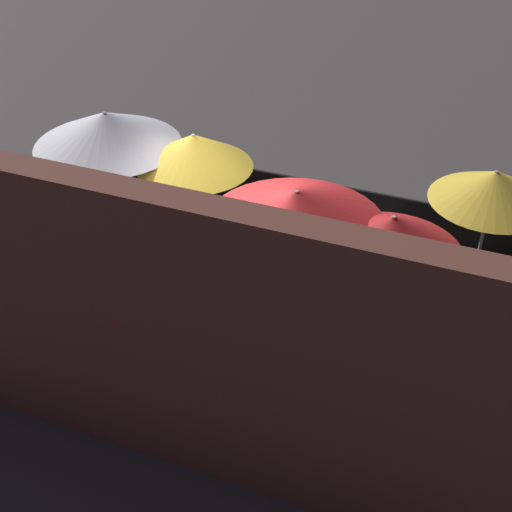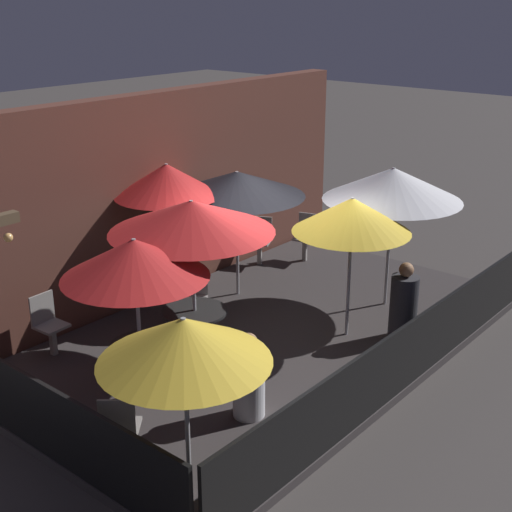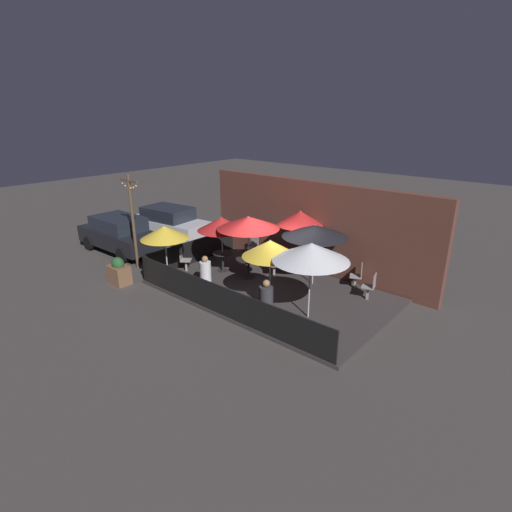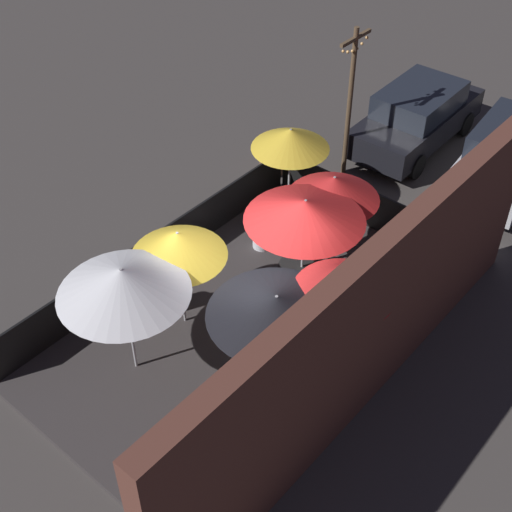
{
  "view_description": "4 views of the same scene",
  "coord_description": "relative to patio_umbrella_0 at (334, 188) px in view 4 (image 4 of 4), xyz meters",
  "views": [
    {
      "loc": [
        -3.67,
        7.49,
        6.81
      ],
      "look_at": [
        -0.61,
        -0.07,
        1.05
      ],
      "focal_mm": 50.0,
      "sensor_mm": 36.0,
      "label": 1
    },
    {
      "loc": [
        -7.77,
        -6.21,
        5.06
      ],
      "look_at": [
        -0.05,
        0.26,
        1.34
      ],
      "focal_mm": 50.0,
      "sensor_mm": 36.0,
      "label": 2
    },
    {
      "loc": [
        7.91,
        -9.96,
        5.99
      ],
      "look_at": [
        -0.68,
        0.03,
        1.2
      ],
      "focal_mm": 28.0,
      "sensor_mm": 36.0,
      "label": 3
    },
    {
      "loc": [
        7.15,
        6.38,
        10.09
      ],
      "look_at": [
        -0.74,
        -0.35,
        1.13
      ],
      "focal_mm": 50.0,
      "sensor_mm": 36.0,
      "label": 4
    }
  ],
  "objects": [
    {
      "name": "dining_table_0",
      "position": [
        0.0,
        0.0,
        -1.32
      ],
      "size": [
        0.75,
        0.75,
        0.75
      ],
      "color": "black",
      "rests_on": "patio_deck"
    },
    {
      "name": "light_post",
      "position": [
        -3.12,
        -1.78,
        0.09
      ],
      "size": [
        1.1,
        0.12,
        3.77
      ],
      "color": "brown",
      "rests_on": "ground_plane"
    },
    {
      "name": "patron_1",
      "position": [
        0.53,
        -1.38,
        -1.41
      ],
      "size": [
        0.51,
        0.51,
        1.12
      ],
      "rotation": [
        0.0,
        0.0,
        0.34
      ],
      "color": "silver",
      "rests_on": "patio_deck"
    },
    {
      "name": "patio_umbrella_0",
      "position": [
        0.0,
        0.0,
        0.0
      ],
      "size": [
        1.85,
        1.85,
        2.16
      ],
      "color": "#B2B2B7",
      "rests_on": "patio_deck"
    },
    {
      "name": "patio_deck",
      "position": [
        2.48,
        -0.16,
        -1.96
      ],
      "size": [
        8.2,
        4.86,
        0.12
      ],
      "color": "#383333",
      "rests_on": "ground_plane"
    },
    {
      "name": "parked_car_0",
      "position": [
        -5.37,
        -1.14,
        -1.18
      ],
      "size": [
        4.27,
        1.87,
        1.62
      ],
      "rotation": [
        0.0,
        0.0,
        0.02
      ],
      "color": "black",
      "rests_on": "ground_plane"
    },
    {
      "name": "ground_plane",
      "position": [
        2.48,
        -0.16,
        -2.02
      ],
      "size": [
        60.0,
        60.0,
        0.0
      ],
      "primitive_type": "plane",
      "color": "#423D3A"
    },
    {
      "name": "patio_umbrella_4",
      "position": [
        -1.01,
        -1.87,
        -0.11
      ],
      "size": [
        1.74,
        1.74,
        2.03
      ],
      "color": "#B2B2B7",
      "rests_on": "patio_deck"
    },
    {
      "name": "patio_chair_0",
      "position": [
        5.47,
        1.36,
        -1.4
      ],
      "size": [
        0.49,
        0.49,
        0.92
      ],
      "rotation": [
        0.0,
        0.0,
        -2.87
      ],
      "color": "gray",
      "rests_on": "patio_deck"
    },
    {
      "name": "dining_table_1",
      "position": [
        1.18,
        0.18,
        -1.31
      ],
      "size": [
        0.94,
        0.94,
        0.75
      ],
      "color": "black",
      "rests_on": "patio_deck"
    },
    {
      "name": "patio_umbrella_6",
      "position": [
        3.2,
        -1.07,
        0.02
      ],
      "size": [
        1.75,
        1.75,
        2.18
      ],
      "color": "#B2B2B7",
      "rests_on": "patio_deck"
    },
    {
      "name": "fence_front",
      "position": [
        2.48,
        -2.54,
        -1.43
      ],
      "size": [
        8.0,
        0.05,
        0.95
      ],
      "color": "black",
      "rests_on": "patio_deck"
    },
    {
      "name": "planter_box",
      "position": [
        -2.22,
        -3.15,
        -1.57
      ],
      "size": [
        0.81,
        0.57,
        1.02
      ],
      "color": "brown",
      "rests_on": "ground_plane"
    },
    {
      "name": "building_wall",
      "position": [
        2.48,
        2.5,
        -0.24
      ],
      "size": [
        9.8,
        0.36,
        3.57
      ],
      "color": "brown",
      "rests_on": "ground_plane"
    },
    {
      "name": "patio_chair_3",
      "position": [
        -0.09,
        1.89,
        -1.41
      ],
      "size": [
        0.42,
        0.42,
        0.91
      ],
      "rotation": [
        0.0,
        0.0,
        -1.52
      ],
      "color": "gray",
      "rests_on": "patio_deck"
    },
    {
      "name": "patio_umbrella_3",
      "position": [
        2.28,
        1.84,
        0.24
      ],
      "size": [
        1.71,
        1.71,
        2.42
      ],
      "color": "#B2B2B7",
      "rests_on": "patio_deck"
    },
    {
      "name": "patio_chair_4",
      "position": [
        4.73,
        1.92,
        -1.41
      ],
      "size": [
        0.54,
        0.54,
        0.92
      ],
      "rotation": [
        0.0,
        0.0,
        -2.69
      ],
      "color": "gray",
      "rests_on": "patio_deck"
    },
    {
      "name": "patio_umbrella_5",
      "position": [
        3.31,
        1.25,
        0.08
      ],
      "size": [
        2.29,
        2.29,
        2.19
      ],
      "color": "#B2B2B7",
      "rests_on": "patio_deck"
    },
    {
      "name": "patio_chair_1",
      "position": [
        -1.15,
        -0.96,
        -1.42
      ],
      "size": [
        0.56,
        0.56,
        0.9
      ],
      "rotation": [
        0.0,
        0.0,
        0.7
      ],
      "color": "gray",
      "rests_on": "patio_deck"
    },
    {
      "name": "patron_0",
      "position": [
        3.64,
        -1.79,
        -1.37
      ],
      "size": [
        0.56,
        0.56,
        1.23
      ],
      "rotation": [
        0.0,
        0.0,
        3.6
      ],
      "color": "#333338",
      "rests_on": "patio_deck"
    },
    {
      "name": "fence_side_left",
      "position": [
        -1.57,
        -0.16,
        -1.43
      ],
      "size": [
        0.05,
        4.66,
        0.95
      ],
      "color": "black",
      "rests_on": "patio_deck"
    },
    {
      "name": "patio_umbrella_1",
      "position": [
        1.18,
        0.18,
        0.22
      ],
      "size": [
        2.28,
        2.28,
        2.35
      ],
      "color": "#B2B2B7",
      "rests_on": "patio_deck"
    },
    {
      "name": "parked_car_1",
      "position": [
        -5.23,
        1.46,
        -1.18
      ],
      "size": [
        4.38,
        2.16,
        1.62
      ],
      "rotation": [
        0.0,
        0.0,
        0.11
      ],
      "color": "silver",
      "rests_on": "ground_plane"
    },
    {
      "name": "patio_chair_2",
      "position": [
        1.91,
        0.9,
        -1.4
      ],
      "size": [
        0.57,
        0.57,
        0.93
      ],
      "rotation": [
        0.0,
        0.0,
        -2.36
      ],
      "color": "gray",
      "rests_on": "patio_deck"
    },
    {
      "name": "patio_umbrella_2",
      "position": [
        4.59,
        -0.94,
        0.18
      ],
      "size": [
        2.25,
        2.25,
        2.35
      ],
      "color": "#B2B2B7",
      "rests_on": "patio_deck"
    }
  ]
}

